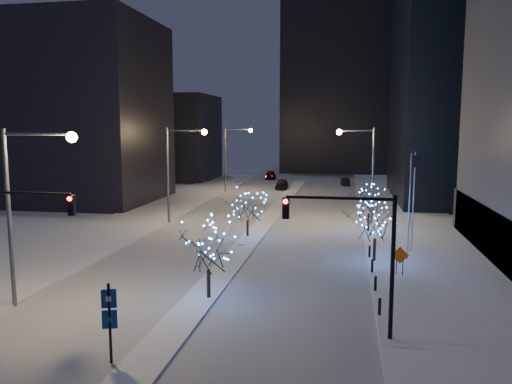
% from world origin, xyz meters
% --- Properties ---
extents(ground, '(160.00, 160.00, 0.00)m').
position_xyz_m(ground, '(0.00, 0.00, 0.00)').
color(ground, white).
rests_on(ground, ground).
extents(road, '(20.00, 130.00, 0.02)m').
position_xyz_m(road, '(0.00, 35.00, 0.01)').
color(road, '#A6ACB5').
rests_on(road, ground).
extents(median, '(2.00, 80.00, 0.15)m').
position_xyz_m(median, '(0.00, 30.00, 0.07)').
color(median, silver).
rests_on(median, ground).
extents(east_sidewalk, '(10.00, 90.00, 0.15)m').
position_xyz_m(east_sidewalk, '(15.00, 20.00, 0.07)').
color(east_sidewalk, silver).
rests_on(east_sidewalk, ground).
extents(west_sidewalk, '(8.00, 90.00, 0.15)m').
position_xyz_m(west_sidewalk, '(-14.00, 20.00, 0.07)').
color(west_sidewalk, silver).
rests_on(west_sidewalk, ground).
extents(filler_west_near, '(22.00, 18.00, 24.00)m').
position_xyz_m(filler_west_near, '(-28.00, 40.00, 12.00)').
color(filler_west_near, black).
rests_on(filler_west_near, ground).
extents(filler_west_far, '(18.00, 16.00, 16.00)m').
position_xyz_m(filler_west_far, '(-26.00, 70.00, 8.00)').
color(filler_west_far, black).
rests_on(filler_west_far, ground).
extents(horizon_block, '(24.00, 14.00, 42.00)m').
position_xyz_m(horizon_block, '(6.00, 92.00, 21.00)').
color(horizon_block, black).
rests_on(horizon_block, ground).
extents(street_lamp_w_near, '(4.40, 0.56, 10.00)m').
position_xyz_m(street_lamp_w_near, '(-8.94, 2.00, 6.50)').
color(street_lamp_w_near, '#595E66').
rests_on(street_lamp_w_near, ground).
extents(street_lamp_w_mid, '(4.40, 0.56, 10.00)m').
position_xyz_m(street_lamp_w_mid, '(-8.94, 27.00, 6.50)').
color(street_lamp_w_mid, '#595E66').
rests_on(street_lamp_w_mid, ground).
extents(street_lamp_w_far, '(4.40, 0.56, 10.00)m').
position_xyz_m(street_lamp_w_far, '(-8.94, 52.00, 6.50)').
color(street_lamp_w_far, '#595E66').
rests_on(street_lamp_w_far, ground).
extents(street_lamp_east, '(3.90, 0.56, 10.00)m').
position_xyz_m(street_lamp_east, '(10.08, 30.00, 6.45)').
color(street_lamp_east, '#595E66').
rests_on(street_lamp_east, ground).
extents(traffic_signal_west, '(5.26, 0.43, 7.00)m').
position_xyz_m(traffic_signal_west, '(-8.44, -0.00, 4.76)').
color(traffic_signal_west, black).
rests_on(traffic_signal_west, ground).
extents(traffic_signal_east, '(5.26, 0.43, 7.00)m').
position_xyz_m(traffic_signal_east, '(8.94, 1.00, 4.76)').
color(traffic_signal_east, black).
rests_on(traffic_signal_east, ground).
extents(flagpoles, '(1.35, 2.60, 8.00)m').
position_xyz_m(flagpoles, '(13.37, 17.25, 4.80)').
color(flagpoles, silver).
rests_on(flagpoles, east_sidewalk).
extents(bollards, '(0.16, 12.16, 0.90)m').
position_xyz_m(bollards, '(10.20, 10.00, 0.60)').
color(bollards, black).
rests_on(bollards, east_sidewalk).
extents(car_near, '(2.23, 4.92, 1.64)m').
position_xyz_m(car_near, '(-1.93, 57.72, 0.82)').
color(car_near, black).
rests_on(car_near, ground).
extents(car_mid, '(1.76, 4.13, 1.32)m').
position_xyz_m(car_mid, '(8.16, 65.25, 0.66)').
color(car_mid, black).
rests_on(car_mid, ground).
extents(car_far, '(2.64, 5.16, 1.43)m').
position_xyz_m(car_far, '(-6.06, 72.76, 0.72)').
color(car_far, black).
rests_on(car_far, ground).
extents(holiday_tree_median_near, '(4.39, 4.39, 4.55)m').
position_xyz_m(holiday_tree_median_near, '(0.50, 5.05, 3.11)').
color(holiday_tree_median_near, black).
rests_on(holiday_tree_median_near, median).
extents(holiday_tree_median_far, '(4.21, 4.21, 4.36)m').
position_xyz_m(holiday_tree_median_far, '(-0.50, 21.78, 2.91)').
color(holiday_tree_median_far, black).
rests_on(holiday_tree_median_far, median).
extents(holiday_tree_plaza_near, '(4.08, 4.08, 4.68)m').
position_xyz_m(holiday_tree_plaza_near, '(10.50, 15.07, 3.19)').
color(holiday_tree_plaza_near, black).
rests_on(holiday_tree_plaza_near, east_sidewalk).
extents(holiday_tree_plaza_far, '(4.45, 4.45, 4.47)m').
position_xyz_m(holiday_tree_plaza_far, '(10.50, 25.96, 3.10)').
color(holiday_tree_plaza_far, black).
rests_on(holiday_tree_plaza_far, east_sidewalk).
extents(wayfinding_sign, '(0.62, 0.29, 3.55)m').
position_xyz_m(wayfinding_sign, '(-1.47, -3.40, 2.18)').
color(wayfinding_sign, black).
rests_on(wayfinding_sign, ground).
extents(construction_sign, '(1.19, 0.07, 1.96)m').
position_xyz_m(construction_sign, '(11.98, 11.62, 1.33)').
color(construction_sign, black).
rests_on(construction_sign, east_sidewalk).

